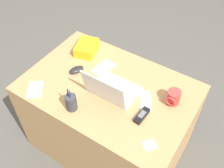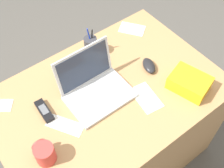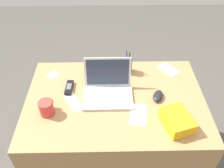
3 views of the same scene
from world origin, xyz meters
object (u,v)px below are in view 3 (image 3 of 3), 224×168
Objects in this scene: coffee_mug_white at (46,107)px; pen_holder at (127,65)px; cordless_phone at (69,88)px; computer_mouse at (158,96)px; laptop at (108,89)px; snack_bag at (177,120)px.

pen_holder reaches higher than coffee_mug_white.
pen_holder reaches higher than cordless_phone.
computer_mouse is 1.12× the size of coffee_mug_white.
computer_mouse reaches higher than cordless_phone.
laptop reaches higher than pen_holder.
coffee_mug_white is at bearing -142.49° from pen_holder.
computer_mouse is 0.34m from pen_holder.
coffee_mug_white is at bearing -157.52° from laptop.
laptop is at bearing -12.02° from cordless_phone.
computer_mouse is at bearing -9.62° from cordless_phone.
computer_mouse is 0.61× the size of pen_holder.
laptop is 1.64× the size of snack_bag.
snack_bag is at bearing -7.90° from coffee_mug_white.
computer_mouse is 0.59m from cordless_phone.
laptop is at bearing -120.43° from pen_holder.
snack_bag reaches higher than cordless_phone.
computer_mouse is 0.70m from coffee_mug_white.
cordless_phone is (-0.58, 0.10, -0.01)m from computer_mouse.
cordless_phone is at bearing 154.37° from snack_bag.
cordless_phone is 0.44m from pen_holder.
computer_mouse is 0.82× the size of cordless_phone.
snack_bag is at bearing -50.04° from computer_mouse.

